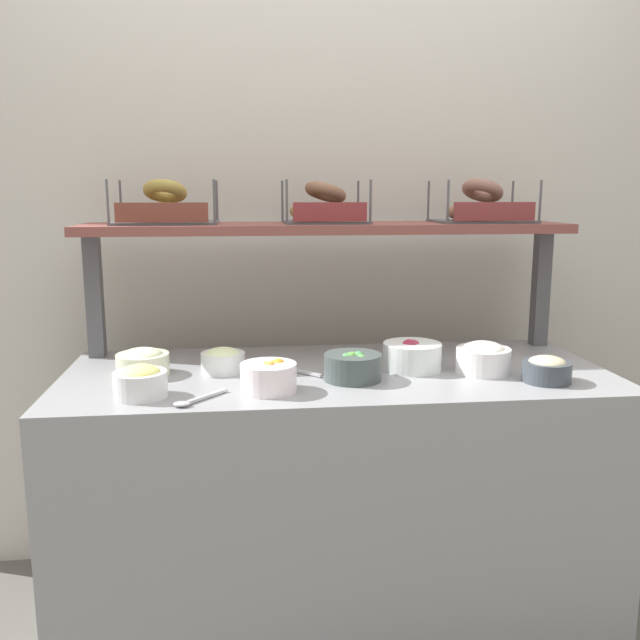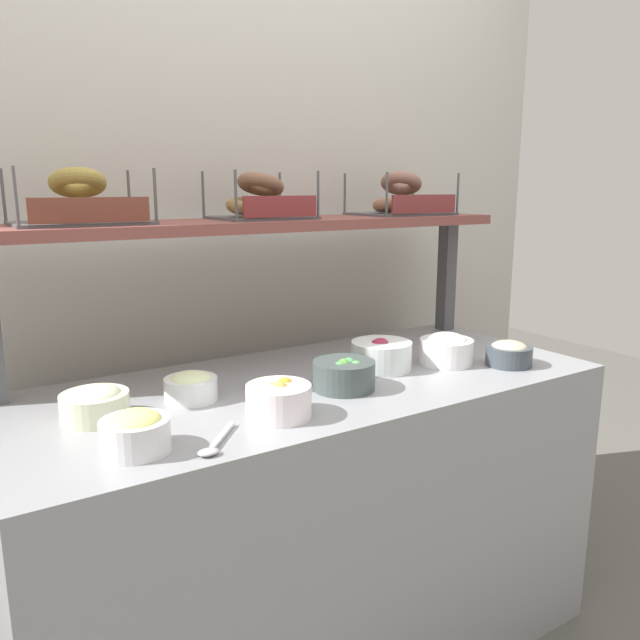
# 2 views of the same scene
# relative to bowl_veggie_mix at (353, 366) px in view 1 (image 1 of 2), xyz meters

# --- Properties ---
(ground_plane) EXTENTS (8.00, 8.00, 0.00)m
(ground_plane) POSITION_rel_bowl_veggie_mix_xyz_m (-0.03, 0.11, -0.89)
(ground_plane) COLOR #595651
(back_wall) EXTENTS (2.83, 0.06, 2.40)m
(back_wall) POSITION_rel_bowl_veggie_mix_xyz_m (-0.03, 0.66, 0.31)
(back_wall) COLOR #BCB9AF
(back_wall) RESTS_ON ground_plane
(deli_counter) EXTENTS (1.63, 0.70, 0.85)m
(deli_counter) POSITION_rel_bowl_veggie_mix_xyz_m (-0.03, 0.11, -0.47)
(deli_counter) COLOR gray
(deli_counter) RESTS_ON ground_plane
(shelf_riser_left) EXTENTS (0.05, 0.05, 0.40)m
(shelf_riser_left) POSITION_rel_bowl_veggie_mix_xyz_m (-0.79, 0.38, 0.16)
(shelf_riser_left) COLOR #4C4C51
(shelf_riser_left) RESTS_ON deli_counter
(shelf_riser_right) EXTENTS (0.05, 0.05, 0.40)m
(shelf_riser_right) POSITION_rel_bowl_veggie_mix_xyz_m (0.73, 0.38, 0.16)
(shelf_riser_right) COLOR #4C4C51
(shelf_riser_right) RESTS_ON deli_counter
(upper_shelf) EXTENTS (1.59, 0.32, 0.03)m
(upper_shelf) POSITION_rel_bowl_veggie_mix_xyz_m (-0.03, 0.38, 0.37)
(upper_shelf) COLOR brown
(upper_shelf) RESTS_ON shelf_riser_left
(bowl_veggie_mix) EXTENTS (0.17, 0.17, 0.08)m
(bowl_veggie_mix) POSITION_rel_bowl_veggie_mix_xyz_m (0.00, 0.00, 0.00)
(bowl_veggie_mix) COLOR #424E4C
(bowl_veggie_mix) RESTS_ON deli_counter
(bowl_beet_salad) EXTENTS (0.18, 0.18, 0.09)m
(bowl_beet_salad) POSITION_rel_bowl_veggie_mix_xyz_m (0.20, 0.09, 0.00)
(bowl_beet_salad) COLOR white
(bowl_beet_salad) RESTS_ON deli_counter
(bowl_tuna_salad) EXTENTS (0.14, 0.14, 0.08)m
(bowl_tuna_salad) POSITION_rel_bowl_veggie_mix_xyz_m (0.54, -0.08, -0.00)
(bowl_tuna_salad) COLOR #3A4149
(bowl_tuna_salad) RESTS_ON deli_counter
(bowl_potato_salad) EXTENTS (0.15, 0.15, 0.08)m
(bowl_potato_salad) POSITION_rel_bowl_veggie_mix_xyz_m (-0.61, 0.13, -0.00)
(bowl_potato_salad) COLOR beige
(bowl_potato_salad) RESTS_ON deli_counter
(bowl_cream_cheese) EXTENTS (0.16, 0.16, 0.10)m
(bowl_cream_cheese) POSITION_rel_bowl_veggie_mix_xyz_m (0.40, 0.03, 0.01)
(bowl_cream_cheese) COLOR white
(bowl_cream_cheese) RESTS_ON deli_counter
(bowl_egg_salad) EXTENTS (0.14, 0.14, 0.09)m
(bowl_egg_salad) POSITION_rel_bowl_veggie_mix_xyz_m (-0.58, -0.10, 0.00)
(bowl_egg_salad) COLOR silver
(bowl_egg_salad) RESTS_ON deli_counter
(bowl_scallion_spread) EXTENTS (0.13, 0.13, 0.07)m
(bowl_scallion_spread) POSITION_rel_bowl_veggie_mix_xyz_m (-0.37, 0.14, -0.00)
(bowl_scallion_spread) COLOR white
(bowl_scallion_spread) RESTS_ON deli_counter
(bowl_fruit_salad) EXTENTS (0.15, 0.15, 0.09)m
(bowl_fruit_salad) POSITION_rel_bowl_veggie_mix_xyz_m (-0.24, -0.08, 0.00)
(bowl_fruit_salad) COLOR white
(bowl_fruit_salad) RESTS_ON deli_counter
(serving_spoon_near_plate) EXTENTS (0.14, 0.14, 0.01)m
(serving_spoon_near_plate) POSITION_rel_bowl_veggie_mix_xyz_m (-0.17, 0.12, -0.03)
(serving_spoon_near_plate) COLOR #B7B7BC
(serving_spoon_near_plate) RESTS_ON deli_counter
(serving_spoon_by_edge) EXTENTS (0.13, 0.14, 0.01)m
(serving_spoon_by_edge) POSITION_rel_bowl_veggie_mix_xyz_m (-0.44, -0.17, -0.03)
(serving_spoon_by_edge) COLOR #B7B7BC
(serving_spoon_by_edge) RESTS_ON deli_counter
(bagel_basket_everything) EXTENTS (0.33, 0.25, 0.15)m
(bagel_basket_everything) POSITION_rel_bowl_veggie_mix_xyz_m (-0.55, 0.39, 0.44)
(bagel_basket_everything) COLOR #4C4C51
(bagel_basket_everything) RESTS_ON upper_shelf
(bagel_basket_cinnamon_raisin) EXTENTS (0.28, 0.26, 0.14)m
(bagel_basket_cinnamon_raisin) POSITION_rel_bowl_veggie_mix_xyz_m (-0.04, 0.39, 0.44)
(bagel_basket_cinnamon_raisin) COLOR #4C4C51
(bagel_basket_cinnamon_raisin) RESTS_ON upper_shelf
(bagel_basket_poppy) EXTENTS (0.32, 0.25, 0.15)m
(bagel_basket_poppy) POSITION_rel_bowl_veggie_mix_xyz_m (0.50, 0.38, 0.44)
(bagel_basket_poppy) COLOR #4C4C51
(bagel_basket_poppy) RESTS_ON upper_shelf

